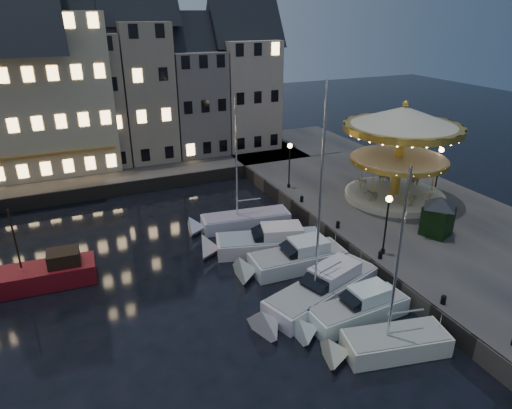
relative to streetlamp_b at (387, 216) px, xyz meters
name	(u,v)px	position (x,y,z in m)	size (l,w,h in m)	color
ground	(295,303)	(-7.20, -1.00, -4.02)	(160.00, 160.00, 0.00)	black
quay_east	(409,216)	(6.80, 5.00, -3.37)	(16.00, 56.00, 1.30)	#474442
quay_north	(100,172)	(-15.20, 27.00, -3.37)	(44.00, 12.00, 1.30)	#474442
quaywall_e	(327,234)	(-1.20, 5.00, -3.37)	(0.15, 44.00, 1.30)	#47423A
quaywall_n	(130,188)	(-13.20, 21.00, -3.37)	(48.00, 0.15, 1.30)	#47423A
streetlamp_b	(387,216)	(0.00, 0.00, 0.00)	(0.44, 0.44, 4.17)	black
streetlamp_c	(290,159)	(0.00, 13.50, 0.00)	(0.44, 0.44, 4.17)	black
streetlamp_d	(439,164)	(11.30, 7.00, 0.00)	(0.44, 0.44, 4.17)	black
bollard_a	(444,299)	(-0.60, -6.00, -2.41)	(0.30, 0.30, 0.57)	black
bollard_b	(380,254)	(-0.60, -0.50, -2.41)	(0.30, 0.30, 0.57)	black
bollard_c	(338,224)	(-0.60, 4.50, -2.41)	(0.30, 0.30, 0.57)	black
bollard_d	(302,198)	(-0.60, 10.00, -2.41)	(0.30, 0.30, 0.57)	black
townhouse_nb	(23,100)	(-21.25, 29.00, 4.26)	(6.16, 8.00, 13.80)	gray
townhouse_nc	(87,91)	(-15.20, 29.00, 4.76)	(6.82, 8.00, 14.80)	gray
townhouse_nd	(144,82)	(-9.45, 29.00, 5.26)	(5.50, 8.00, 15.80)	gray
townhouse_ne	(194,93)	(-4.00, 29.00, 3.76)	(6.16, 8.00, 12.80)	slate
townhouse_nf	(244,85)	(2.05, 29.00, 4.26)	(6.82, 8.00, 13.80)	tan
hotel_corner	(20,84)	(-21.20, 29.00, 5.76)	(17.60, 9.00, 16.80)	beige
motorboat_a	(385,345)	(-5.06, -6.75, -3.48)	(6.51, 3.23, 10.69)	beige
motorboat_b	(352,312)	(-5.08, -3.87, -3.38)	(7.04, 2.34, 2.15)	silver
motorboat_c	(319,292)	(-5.77, -1.41, -3.34)	(9.26, 5.11, 12.43)	silver
motorboat_d	(292,260)	(-5.41, 2.70, -3.38)	(7.59, 2.73, 2.15)	silver
motorboat_e	(264,243)	(-6.18, 5.67, -3.37)	(8.74, 4.71, 2.15)	silver
motorboat_f	(239,222)	(-6.36, 10.04, -3.49)	(8.24, 3.05, 10.88)	silver
red_fishing_boat	(44,275)	(-20.96, 7.38, -3.33)	(6.77, 2.70, 5.69)	maroon
carousel	(402,136)	(7.05, 7.39, 2.83)	(9.63, 9.63, 8.43)	beige
ticket_kiosk	(439,209)	(5.27, 0.68, -0.71)	(2.88, 2.88, 3.37)	black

